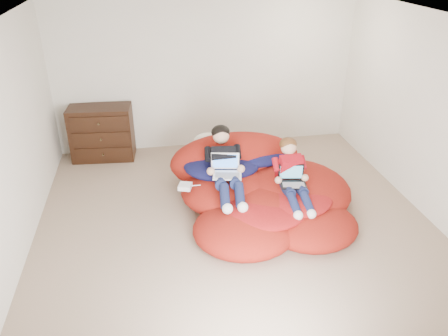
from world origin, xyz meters
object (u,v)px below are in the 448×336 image
(older_boy, at_px, (225,162))
(younger_boy, at_px, (292,173))
(laptop_white, at_px, (226,169))
(laptop_black, at_px, (292,179))
(beanbag_pile, at_px, (261,191))
(dresser, at_px, (102,133))

(older_boy, height_order, younger_boy, older_boy)
(laptop_white, xyz_separation_m, laptop_black, (0.80, -0.27, -0.08))
(beanbag_pile, relative_size, laptop_black, 6.80)
(older_boy, bearing_deg, laptop_white, -90.00)
(beanbag_pile, relative_size, younger_boy, 2.57)
(beanbag_pile, height_order, older_boy, older_boy)
(older_boy, distance_m, younger_boy, 0.87)
(beanbag_pile, bearing_deg, dresser, 138.16)
(older_boy, relative_size, laptop_black, 3.36)
(beanbag_pile, distance_m, laptop_white, 0.61)
(younger_boy, bearing_deg, laptop_white, 163.46)
(dresser, bearing_deg, beanbag_pile, -41.84)
(younger_boy, bearing_deg, laptop_black, -90.00)
(older_boy, relative_size, laptop_white, 2.94)
(beanbag_pile, height_order, laptop_white, laptop_white)
(beanbag_pile, distance_m, laptop_black, 0.53)
(beanbag_pile, distance_m, older_boy, 0.64)
(younger_boy, xyz_separation_m, laptop_white, (-0.80, 0.24, 0.01))
(beanbag_pile, height_order, laptop_black, beanbag_pile)
(beanbag_pile, bearing_deg, older_boy, 170.03)
(dresser, bearing_deg, younger_boy, -41.37)
(dresser, relative_size, laptop_white, 2.53)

